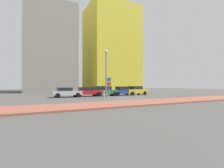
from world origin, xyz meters
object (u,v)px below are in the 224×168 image
object	(u,v)px
parked_car_red	(88,92)
traffic_bollard_near	(104,94)
parked_car_silver	(66,92)
parking_sign_post	(109,85)
parked_car_green	(104,91)
parking_meter	(126,91)
parked_car_blue	(123,91)
parked_car_yellow	(135,90)
street_lamp	(106,70)
traffic_bollard_mid	(136,94)

from	to	relation	value
parked_car_red	traffic_bollard_near	distance (m)	4.77
parked_car_silver	parking_sign_post	distance (m)	6.23
parked_car_green	parked_car_silver	bearing A→B (deg)	-178.68
parking_meter	traffic_bollard_near	xyz separation A→B (m)	(-4.61, -1.91, -0.32)
parked_car_red	parking_meter	xyz separation A→B (m)	(5.20, -2.81, 0.11)
parked_car_green	parked_car_red	bearing A→B (deg)	179.79
parked_car_red	parked_car_green	xyz separation A→B (m)	(2.74, -0.01, 0.05)
parked_car_blue	parking_sign_post	bearing A→B (deg)	-143.13
parked_car_green	parking_meter	bearing A→B (deg)	-48.75
parked_car_silver	traffic_bollard_near	size ratio (longest dim) A/B	3.72
parked_car_red	parked_car_blue	xyz separation A→B (m)	(6.14, -0.07, 0.01)
parked_car_yellow	parking_sign_post	xyz separation A→B (m)	(-6.70, -3.10, 0.98)
parked_car_green	parking_sign_post	size ratio (longest dim) A/B	1.57
parked_car_silver	street_lamp	size ratio (longest dim) A/B	0.62
parked_car_red	traffic_bollard_mid	distance (m)	7.67
parked_car_silver	street_lamp	bearing A→B (deg)	-37.23
parked_car_red	street_lamp	size ratio (longest dim) A/B	0.71
parked_car_blue	parked_car_yellow	world-z (taller)	parked_car_yellow
parked_car_yellow	street_lamp	distance (m)	8.85
parked_car_red	parked_car_yellow	world-z (taller)	parked_car_yellow
parking_sign_post	parked_car_red	bearing A→B (deg)	124.51
parked_car_silver	parked_car_yellow	distance (m)	12.09
parked_car_blue	parked_car_green	bearing A→B (deg)	179.03
parked_car_yellow	traffic_bollard_near	world-z (taller)	parked_car_yellow
parked_car_yellow	parked_car_red	bearing A→B (deg)	-179.90
parked_car_green	parked_car_blue	xyz separation A→B (m)	(3.40, -0.06, -0.04)
parked_car_silver	parked_car_green	xyz separation A→B (m)	(6.02, 0.14, 0.08)
parking_meter	parked_car_green	bearing A→B (deg)	131.25
parking_meter	parked_car_blue	bearing A→B (deg)	71.10
parking_sign_post	parked_car_silver	bearing A→B (deg)	151.46
parked_car_silver	parked_car_red	distance (m)	3.28
street_lamp	parking_sign_post	bearing A→B (deg)	39.77
parking_meter	street_lamp	distance (m)	4.94
parked_car_yellow	traffic_bollard_near	size ratio (longest dim) A/B	3.88
street_lamp	traffic_bollard_mid	xyz separation A→B (m)	(3.22, -2.43, -3.35)
parked_car_silver	parked_car_blue	xyz separation A→B (m)	(9.42, 0.08, 0.04)
parked_car_yellow	parking_meter	bearing A→B (deg)	-141.95
traffic_bollard_near	parking_sign_post	bearing A→B (deg)	47.13
parked_car_silver	parking_meter	bearing A→B (deg)	-17.45
traffic_bollard_near	parked_car_yellow	bearing A→B (deg)	29.97
parked_car_green	parked_car_yellow	xyz separation A→B (m)	(6.07, 0.02, -0.00)
parked_car_red	parking_meter	bearing A→B (deg)	-28.41
parked_car_red	street_lamp	distance (m)	5.03
parked_car_red	parking_sign_post	distance (m)	3.88
traffic_bollard_near	parked_car_blue	bearing A→B (deg)	40.03
street_lamp	parked_car_green	bearing A→B (deg)	69.80
parked_car_silver	parking_sign_post	size ratio (longest dim) A/B	1.44
traffic_bollard_mid	parking_sign_post	bearing A→B (deg)	129.28
parking_sign_post	traffic_bollard_mid	bearing A→B (deg)	-50.72
street_lamp	traffic_bollard_near	world-z (taller)	street_lamp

